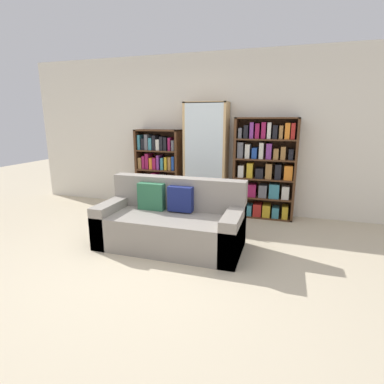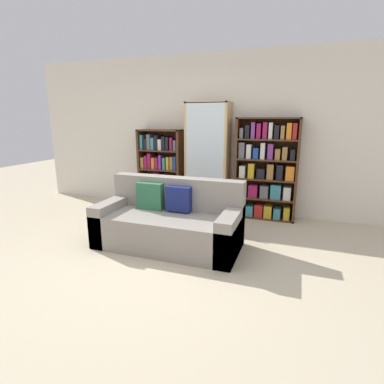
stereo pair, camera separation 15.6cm
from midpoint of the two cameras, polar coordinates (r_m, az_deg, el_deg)
ground_plane at (r=3.55m, az=-8.41°, el=-13.54°), size 16.00×16.00×0.00m
wall_back at (r=5.36m, az=2.23°, el=10.90°), size 7.03×0.06×2.70m
couch at (r=3.91m, az=-5.16°, el=-5.95°), size 1.83×0.83×0.86m
bookshelf_left at (r=5.54m, az=-7.19°, el=4.04°), size 0.82×0.32×1.43m
display_cabinet at (r=5.18m, az=1.85°, el=6.31°), size 0.73×0.36×1.89m
bookshelf_right at (r=5.04m, az=12.76°, el=4.05°), size 0.99×0.32×1.64m
wine_bottle at (r=4.36m, az=6.61°, el=-5.76°), size 0.08×0.08×0.41m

